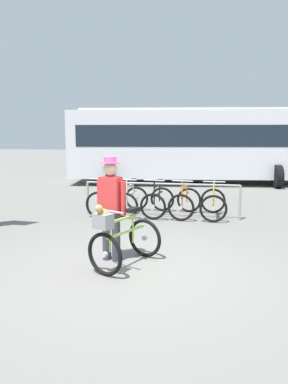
{
  "coord_description": "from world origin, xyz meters",
  "views": [
    {
      "loc": [
        0.96,
        -5.13,
        2.08
      ],
      "look_at": [
        -0.09,
        1.37,
        1.0
      ],
      "focal_mm": 33.18,
      "sensor_mm": 36.0,
      "label": 1
    }
  ],
  "objects": [
    {
      "name": "person_with_featured_bike",
      "position": [
        -0.48,
        0.37,
        0.95
      ],
      "size": [
        0.51,
        0.32,
        1.72
      ],
      "color": "#383842",
      "rests_on": "ground"
    },
    {
      "name": "bike_rack_rail",
      "position": [
        -0.02,
        3.59,
        0.68
      ],
      "size": [
        3.91,
        0.1,
        0.88
      ],
      "color": "#99999E",
      "rests_on": "ground"
    },
    {
      "name": "bus_distant",
      "position": [
        0.51,
        10.03,
        1.74
      ],
      "size": [
        10.21,
        4.12,
        3.08
      ],
      "color": "silver",
      "rests_on": "ground"
    },
    {
      "name": "ground_plane",
      "position": [
        0.0,
        0.0,
        0.0
      ],
      "size": [
        80.0,
        80.0,
        0.0
      ],
      "primitive_type": "plane",
      "color": "slate"
    },
    {
      "name": "racked_bike_white",
      "position": [
        -0.82,
        3.78,
        0.37
      ],
      "size": [
        0.76,
        1.17,
        0.98
      ],
      "color": "black",
      "rests_on": "ground"
    },
    {
      "name": "featured_bicycle",
      "position": [
        -0.24,
        0.06,
        0.49
      ],
      "size": [
        1.07,
        1.26,
        1.09
      ],
      "color": "black",
      "rests_on": "ground"
    },
    {
      "name": "racked_bike_black",
      "position": [
        -0.12,
        3.77,
        0.37
      ],
      "size": [
        0.78,
        1.18,
        0.97
      ],
      "color": "black",
      "rests_on": "ground"
    },
    {
      "name": "racked_bike_orange",
      "position": [
        0.58,
        3.76,
        0.37
      ],
      "size": [
        0.82,
        1.18,
        0.97
      ],
      "color": "black",
      "rests_on": "ground"
    },
    {
      "name": "racked_bike_yellow",
      "position": [
        1.28,
        3.75,
        0.37
      ],
      "size": [
        0.68,
        1.13,
        0.98
      ],
      "color": "black",
      "rests_on": "ground"
    },
    {
      "name": "racked_bike_teal",
      "position": [
        -1.52,
        3.78,
        0.37
      ],
      "size": [
        0.77,
        1.17,
        0.97
      ],
      "color": "black",
      "rests_on": "ground"
    }
  ]
}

